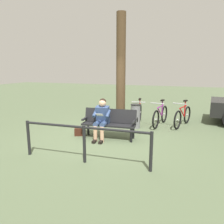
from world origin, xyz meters
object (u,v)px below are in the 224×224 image
Objects in this scene: bicycle_silver at (183,116)px; bicycle_blue at (160,116)px; person_reading at (102,117)px; tree_trunk at (121,71)px; bench at (109,121)px; litter_bin at (135,116)px; bicycle_black at (139,114)px; handbag at (79,132)px.

bicycle_silver is 0.98× the size of bicycle_blue.
person_reading is 0.74× the size of bicycle_silver.
tree_trunk reaches higher than bicycle_blue.
bench is 2.95m from bicycle_silver.
bicycle_silver is (-1.55, -0.82, -0.07)m from litter_bin.
bicycle_silver and bicycle_blue have the same top height.
litter_bin is 0.51× the size of bicycle_black.
bench is 1.36× the size of person_reading.
bicycle_blue is 0.80m from bicycle_black.
bench is 2.10m from tree_trunk.
bicycle_blue is at bearing -140.80° from litter_bin.
bicycle_blue is at bearing -60.15° from bicycle_silver.
bicycle_silver is at bearing -142.32° from handbag.
bench is 0.29m from person_reading.
litter_bin is 1.00m from bicycle_blue.
bicycle_silver is (-2.97, -2.29, 0.24)m from handbag.
litter_bin is at bearing -41.26° from bicycle_blue.
bench is at bearing 94.77° from tree_trunk.
handbag is at bearing -40.91° from bicycle_black.
tree_trunk is (-0.05, -1.68, 1.30)m from person_reading.
tree_trunk reaches higher than litter_bin.
person_reading is (0.17, 0.18, 0.16)m from bench.
handbag is at bearing 46.14° from litter_bin.
bench is at bearing -23.18° from bicycle_blue.
tree_trunk is at bearing -89.68° from bench.
bicycle_blue is at bearing -127.17° from bench.
litter_bin is (-0.48, -1.32, -0.08)m from bench.
litter_bin is 1.75m from bicycle_silver.
bicycle_black is (0.80, -0.05, 0.00)m from bicycle_blue.
person_reading is 4.00× the size of handbag.
bicycle_blue is at bearing -136.14° from handbag.
bicycle_silver is (-2.16, -0.64, -1.61)m from tree_trunk.
tree_trunk is 2.76m from bicycle_silver.
handbag is at bearing -35.80° from bicycle_silver.
bench is 0.42× the size of tree_trunk.
bench is 1.00× the size of bicycle_silver.
litter_bin is at bearing 163.61° from tree_trunk.
person_reading is 0.72× the size of bicycle_blue.
tree_trunk is at bearing -96.06° from person_reading.
litter_bin is (-1.42, -1.48, 0.30)m from handbag.
bench is 0.98× the size of bicycle_black.
person_reading is at bearing -27.03° from bicycle_silver.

